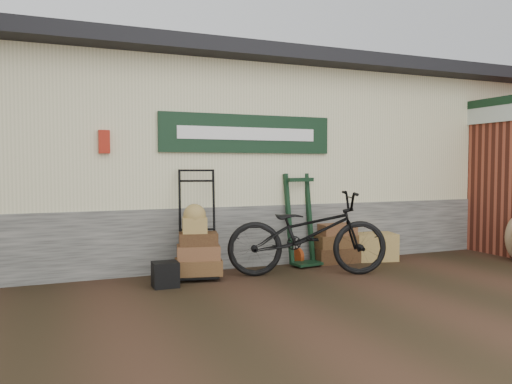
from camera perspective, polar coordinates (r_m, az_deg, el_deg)
ground at (r=6.64m, az=4.64°, el=-9.97°), size 80.00×80.00×0.00m
station_building at (r=8.99m, az=-3.27°, el=3.80°), size 14.40×4.10×3.20m
brick_outbuilding at (r=10.32m, az=25.39°, el=1.68°), size 1.71×4.51×2.62m
porter_trolley at (r=6.72m, az=-6.71°, el=-3.44°), size 0.84×0.70×1.47m
green_barrow at (r=7.50m, az=5.17°, el=-3.17°), size 0.55×0.48×1.37m
suitcase_stack at (r=7.83m, az=9.00°, el=-5.74°), size 0.70×0.45×0.60m
wicker_hamper at (r=8.14m, az=13.35°, el=-6.09°), size 0.73×0.56×0.43m
black_trunk at (r=6.31m, az=-10.32°, el=-9.25°), size 0.31×0.27×0.31m
bicycle at (r=6.82m, az=5.91°, el=-4.20°), size 1.39×2.31×1.27m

